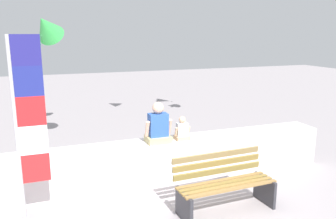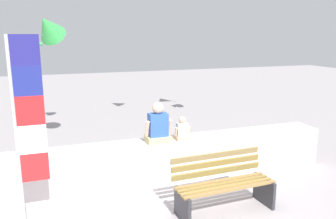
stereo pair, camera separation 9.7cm
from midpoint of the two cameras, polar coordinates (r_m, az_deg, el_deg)
name	(u,v)px [view 1 (the left image)]	position (r m, az deg, el deg)	size (l,w,h in m)	color
ground_plane	(193,209)	(5.71, 3.73, -16.25)	(40.00, 40.00, 0.00)	gray
seawall_ledge	(166,160)	(6.61, -0.68, -8.40)	(6.61, 0.63, 0.77)	silver
park_bench	(224,185)	(5.60, 8.81, -12.27)	(1.61, 0.67, 0.88)	olive
person_adult	(158,127)	(6.30, -2.10, -2.91)	(0.50, 0.37, 0.76)	tan
person_child	(182,131)	(6.50, 1.94, -3.53)	(0.30, 0.22, 0.46)	tan
flag_banner	(26,120)	(5.08, -23.10, -1.67)	(0.42, 0.05, 2.74)	#B7B7BC
kite_green	(46,27)	(7.96, -19.98, 12.79)	(0.88, 0.96, 0.97)	green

